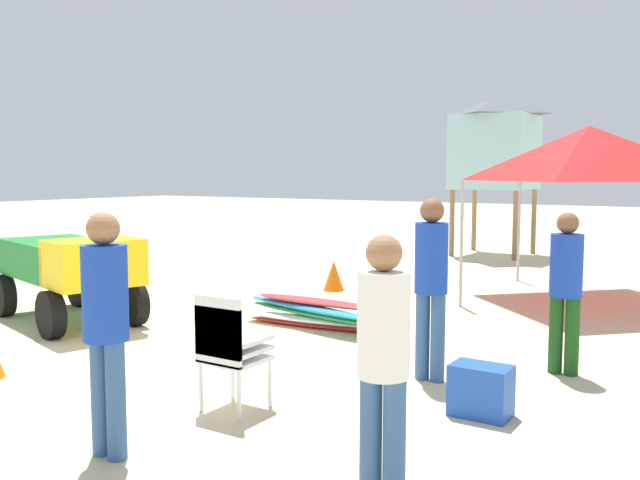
{
  "coord_description": "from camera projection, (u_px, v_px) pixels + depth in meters",
  "views": [
    {
      "loc": [
        5.17,
        -4.58,
        2.04
      ],
      "look_at": [
        0.93,
        2.06,
        1.27
      ],
      "focal_mm": 38.47,
      "sensor_mm": 36.0,
      "label": 1
    }
  ],
  "objects": [
    {
      "name": "surfboard_pile",
      "position": [
        315.0,
        313.0,
        8.98
      ],
      "size": [
        2.56,
        0.77,
        0.4
      ],
      "color": "red",
      "rests_on": "ground"
    },
    {
      "name": "stacked_plastic_chairs",
      "position": [
        228.0,
        343.0,
        5.79
      ],
      "size": [
        0.48,
        0.48,
        1.02
      ],
      "color": "white",
      "rests_on": "ground"
    },
    {
      "name": "lifeguard_near_right",
      "position": [
        383.0,
        352.0,
        4.12
      ],
      "size": [
        0.32,
        0.32,
        1.67
      ],
      "color": "#33598C",
      "rests_on": "ground"
    },
    {
      "name": "traffic_cone_far",
      "position": [
        334.0,
        276.0,
        11.87
      ],
      "size": [
        0.37,
        0.37,
        0.53
      ],
      "primitive_type": "cone",
      "color": "orange",
      "rests_on": "ground"
    },
    {
      "name": "lifeguard_near_left",
      "position": [
        431.0,
        276.0,
        6.66
      ],
      "size": [
        0.32,
        0.32,
        1.79
      ],
      "color": "#33598C",
      "rests_on": "ground"
    },
    {
      "name": "lifeguard_tower",
      "position": [
        495.0,
        143.0,
        16.81
      ],
      "size": [
        1.98,
        1.98,
        3.89
      ],
      "color": "olive",
      "rests_on": "ground"
    },
    {
      "name": "cooler_box",
      "position": [
        481.0,
        391.0,
        5.74
      ],
      "size": [
        0.49,
        0.32,
        0.44
      ],
      "primitive_type": "cube",
      "color": "blue",
      "rests_on": "ground"
    },
    {
      "name": "ground",
      "position": [
        130.0,
        379.0,
        6.81
      ],
      "size": [
        80.0,
        80.0,
        0.0
      ],
      "primitive_type": "plane",
      "color": "beige"
    },
    {
      "name": "lifeguard_far_right",
      "position": [
        566.0,
        282.0,
        6.88
      ],
      "size": [
        0.32,
        0.32,
        1.65
      ],
      "color": "#194C19",
      "rests_on": "ground"
    },
    {
      "name": "utility_cart",
      "position": [
        69.0,
        265.0,
        9.31
      ],
      "size": [
        2.78,
        1.88,
        1.5
      ],
      "color": "#197A2D",
      "rests_on": "ground"
    },
    {
      "name": "lifeguard_near_center",
      "position": [
        106.0,
        317.0,
        4.84
      ],
      "size": [
        0.32,
        0.32,
        1.77
      ],
      "color": "#33598C",
      "rests_on": "ground"
    },
    {
      "name": "popup_canopy",
      "position": [
        588.0,
        154.0,
        10.73
      ],
      "size": [
        3.02,
        3.02,
        2.77
      ],
      "color": "#B2B2B7",
      "rests_on": "ground"
    }
  ]
}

